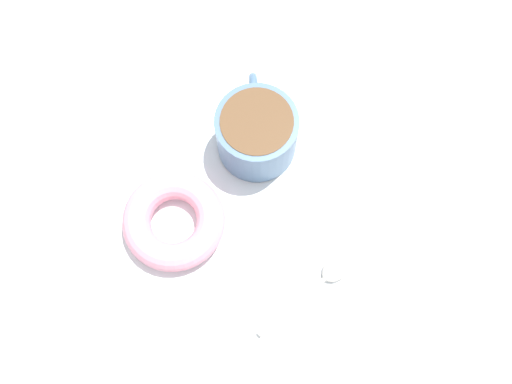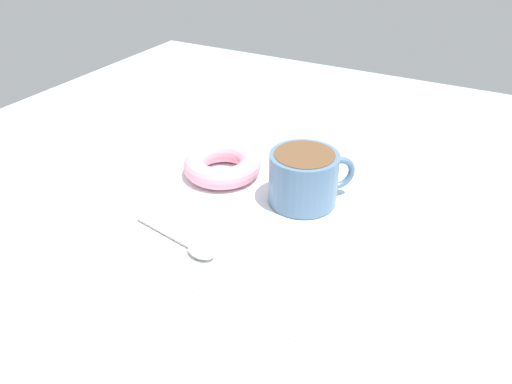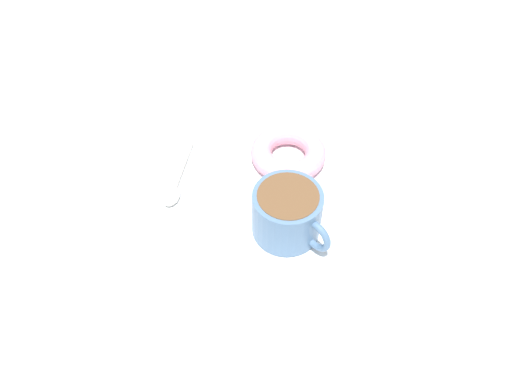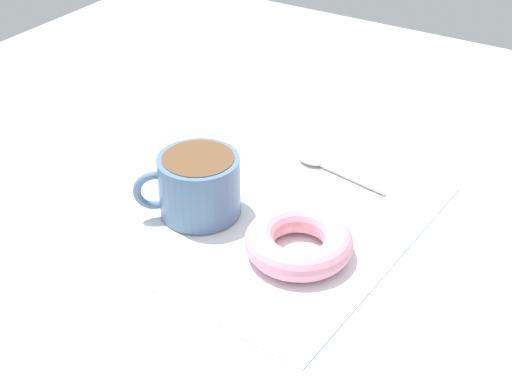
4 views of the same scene
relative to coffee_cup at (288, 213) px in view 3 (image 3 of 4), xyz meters
The scene contains 5 objects.
ground_plane 7.39cm from the coffee_cup, 66.89° to the left, with size 120.00×120.00×2.00cm, color #99A8B7.
napkin 7.32cm from the coffee_cup, 39.26° to the left, with size 33.81×33.81×0.30cm, color white.
coffee_cup is the anchor object (origin of this frame).
donut 13.06cm from the coffee_cup, ahead, with size 11.01×11.01×3.05cm, color pink.
spoon 17.27cm from the coffee_cup, 65.09° to the left, with size 12.66×3.76×0.90cm.
Camera 3 is at (-41.28, -0.85, 53.11)cm, focal length 35.00 mm.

